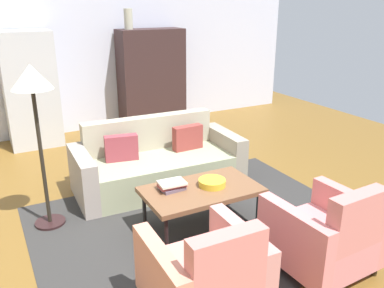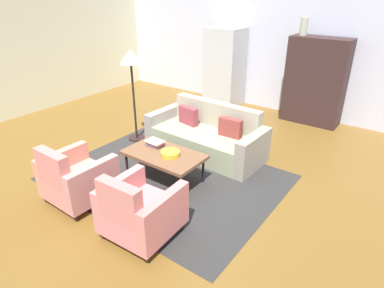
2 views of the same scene
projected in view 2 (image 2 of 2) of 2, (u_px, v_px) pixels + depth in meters
The scene contains 14 objects.
ground_plane at pixel (165, 169), 5.45m from camera, with size 10.38×10.38×0.00m, color brown.
wall_back at pixel (272, 49), 7.64m from camera, with size 8.65×0.12×2.80m, color silver.
wall_left at pixel (10, 53), 7.14m from camera, with size 0.12×7.70×2.80m, color beige.
area_rug at pixel (167, 177), 5.22m from camera, with size 3.40×2.60×0.01m, color #2D2C2B.
couch at pixel (208, 137), 5.92m from camera, with size 2.13×0.97×0.86m.
coffee_table at pixel (164, 155), 5.01m from camera, with size 1.20×0.70×0.45m.
armchair_left at pixel (75, 180), 4.51m from camera, with size 0.81×0.81×0.88m.
armchair_right at pixel (138, 213), 3.87m from camera, with size 0.84×0.84×0.88m.
fruit_bowl at pixel (170, 153), 4.91m from camera, with size 0.29×0.29×0.07m, color gold.
book_stack at pixel (155, 143), 5.20m from camera, with size 0.28×0.21×0.09m.
cabinet at pixel (315, 82), 6.97m from camera, with size 1.20×0.51×1.80m.
vase_tall at pixel (304, 26), 6.71m from camera, with size 0.15×0.15×0.35m, color #B0AE99.
refrigerator at pixel (225, 67), 8.03m from camera, with size 0.80×0.73×1.85m.
floor_lamp at pixel (131, 65), 5.91m from camera, with size 0.40×0.40×1.72m.
Camera 2 is at (3.15, -3.55, 2.75)m, focal length 31.04 mm.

